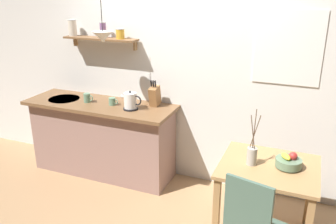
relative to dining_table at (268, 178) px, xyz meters
The scene contains 12 objects.
ground_plane 1.21m from the dining_table, behind, with size 14.00×14.00×0.00m, color #A87F56.
back_wall 1.37m from the dining_table, 136.40° to the left, with size 6.80×0.11×2.70m.
kitchen_counter 2.10m from the dining_table, 167.19° to the left, with size 1.83×0.63×0.92m.
wall_shelf 2.48m from the dining_table, 163.39° to the left, with size 0.93×0.20×0.32m.
dining_table is the anchor object (origin of this frame).
fruit_bowl 0.24m from the dining_table, ahead, with size 0.23×0.23×0.15m.
twig_vase 0.27m from the dining_table, 165.67° to the right, with size 0.09×0.09×0.52m.
electric_kettle 1.69m from the dining_table, 166.24° to the left, with size 0.25×0.17×0.22m.
knife_block 1.57m from the dining_table, 156.61° to the left, with size 0.09×0.18×0.32m.
coffee_mug_by_sink 2.26m from the dining_table, 169.16° to the left, with size 0.12×0.08×0.11m.
coffee_mug_spare 1.94m from the dining_table, 166.58° to the left, with size 0.12×0.08×0.09m.
pendant_lamp 2.19m from the dining_table, behind, with size 0.23×0.23×0.54m.
Camera 1 is at (1.27, -3.10, 2.26)m, focal length 38.10 mm.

